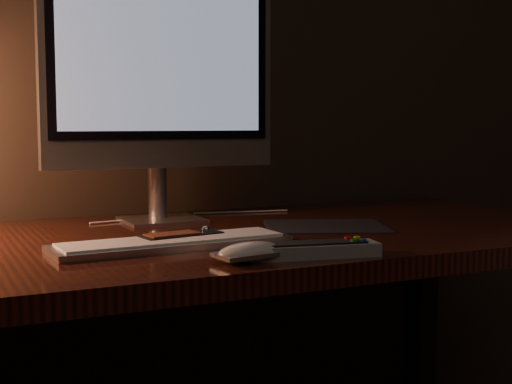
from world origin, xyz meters
name	(u,v)px	position (x,y,z in m)	size (l,w,h in m)	color
desk	(223,286)	(0.00, 1.93, 0.62)	(1.60, 0.75, 0.75)	#3C150D
monitor	(161,74)	(-0.09, 2.07, 1.08)	(0.53, 0.16, 0.56)	silver
keyboard	(173,243)	(-0.18, 1.74, 0.76)	(0.44, 0.12, 0.02)	silver
mousepad	(326,226)	(0.20, 1.84, 0.75)	(0.26, 0.21, 0.00)	black
mouse	(251,255)	(-0.11, 1.56, 0.76)	(0.12, 0.06, 0.02)	white
media_remote	(181,238)	(-0.15, 1.77, 0.76)	(0.16, 0.08, 0.03)	black
tv_remote	(313,250)	(0.00, 1.55, 0.76)	(0.23, 0.10, 0.03)	#999C9F
cable	(195,216)	(0.01, 2.12, 0.75)	(0.00, 0.00, 0.50)	white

